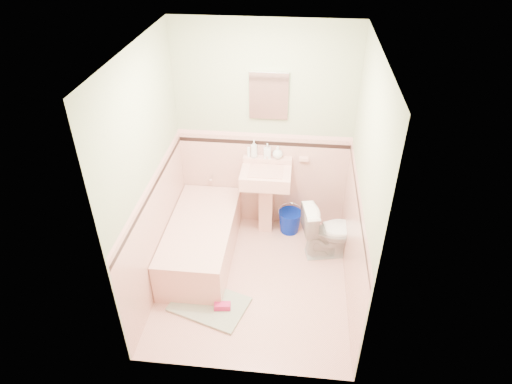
# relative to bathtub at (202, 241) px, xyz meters

# --- Properties ---
(floor) EXTENTS (2.20, 2.20, 0.00)m
(floor) POSITION_rel_bathtub_xyz_m (0.63, -0.33, -0.23)
(floor) COLOR #E9A998
(floor) RESTS_ON ground
(ceiling) EXTENTS (2.20, 2.20, 0.00)m
(ceiling) POSITION_rel_bathtub_xyz_m (0.63, -0.33, 2.27)
(ceiling) COLOR white
(ceiling) RESTS_ON ground
(wall_back) EXTENTS (2.50, 0.00, 2.50)m
(wall_back) POSITION_rel_bathtub_xyz_m (0.63, 0.77, 1.02)
(wall_back) COLOR beige
(wall_back) RESTS_ON ground
(wall_front) EXTENTS (2.50, 0.00, 2.50)m
(wall_front) POSITION_rel_bathtub_xyz_m (0.63, -1.43, 1.02)
(wall_front) COLOR beige
(wall_front) RESTS_ON ground
(wall_left) EXTENTS (0.00, 2.50, 2.50)m
(wall_left) POSITION_rel_bathtub_xyz_m (-0.37, -0.33, 1.02)
(wall_left) COLOR beige
(wall_left) RESTS_ON ground
(wall_right) EXTENTS (0.00, 2.50, 2.50)m
(wall_right) POSITION_rel_bathtub_xyz_m (1.63, -0.33, 1.02)
(wall_right) COLOR beige
(wall_right) RESTS_ON ground
(wainscot_back) EXTENTS (2.00, 0.00, 2.00)m
(wainscot_back) POSITION_rel_bathtub_xyz_m (0.63, 0.76, 0.38)
(wainscot_back) COLOR #EBAF9E
(wainscot_back) RESTS_ON ground
(wainscot_front) EXTENTS (2.00, 0.00, 2.00)m
(wainscot_front) POSITION_rel_bathtub_xyz_m (0.63, -1.42, 0.38)
(wainscot_front) COLOR #EBAF9E
(wainscot_front) RESTS_ON ground
(wainscot_left) EXTENTS (0.00, 2.20, 2.20)m
(wainscot_left) POSITION_rel_bathtub_xyz_m (-0.36, -0.33, 0.38)
(wainscot_left) COLOR #EBAF9E
(wainscot_left) RESTS_ON ground
(wainscot_right) EXTENTS (0.00, 2.20, 2.20)m
(wainscot_right) POSITION_rel_bathtub_xyz_m (1.62, -0.33, 0.38)
(wainscot_right) COLOR #EBAF9E
(wainscot_right) RESTS_ON ground
(accent_back) EXTENTS (2.00, 0.00, 2.00)m
(accent_back) POSITION_rel_bathtub_xyz_m (0.63, 0.75, 0.90)
(accent_back) COLOR black
(accent_back) RESTS_ON ground
(accent_front) EXTENTS (2.00, 0.00, 2.00)m
(accent_front) POSITION_rel_bathtub_xyz_m (0.63, -1.41, 0.90)
(accent_front) COLOR black
(accent_front) RESTS_ON ground
(accent_left) EXTENTS (0.00, 2.20, 2.20)m
(accent_left) POSITION_rel_bathtub_xyz_m (-0.35, -0.33, 0.89)
(accent_left) COLOR black
(accent_left) RESTS_ON ground
(accent_right) EXTENTS (0.00, 2.20, 2.20)m
(accent_right) POSITION_rel_bathtub_xyz_m (1.61, -0.33, 0.89)
(accent_right) COLOR black
(accent_right) RESTS_ON ground
(cap_back) EXTENTS (2.00, 0.00, 2.00)m
(cap_back) POSITION_rel_bathtub_xyz_m (0.63, 0.75, 0.99)
(cap_back) COLOR #E9ABA1
(cap_back) RESTS_ON ground
(cap_front) EXTENTS (2.00, 0.00, 2.00)m
(cap_front) POSITION_rel_bathtub_xyz_m (0.63, -1.41, 0.99)
(cap_front) COLOR #E9ABA1
(cap_front) RESTS_ON ground
(cap_left) EXTENTS (0.00, 2.20, 2.20)m
(cap_left) POSITION_rel_bathtub_xyz_m (-0.35, -0.33, 1.00)
(cap_left) COLOR #E9ABA1
(cap_left) RESTS_ON ground
(cap_right) EXTENTS (0.00, 2.20, 2.20)m
(cap_right) POSITION_rel_bathtub_xyz_m (1.61, -0.33, 1.00)
(cap_right) COLOR #E9ABA1
(cap_right) RESTS_ON ground
(bathtub) EXTENTS (0.70, 1.50, 0.45)m
(bathtub) POSITION_rel_bathtub_xyz_m (0.00, 0.00, 0.00)
(bathtub) COLOR #E4A695
(bathtub) RESTS_ON floor
(tub_faucet) EXTENTS (0.04, 0.12, 0.04)m
(tub_faucet) POSITION_rel_bathtub_xyz_m (0.00, 0.72, 0.41)
(tub_faucet) COLOR silver
(tub_faucet) RESTS_ON wall_back
(sink) EXTENTS (0.57, 0.48, 0.89)m
(sink) POSITION_rel_bathtub_xyz_m (0.68, 0.53, 0.22)
(sink) COLOR #E4A695
(sink) RESTS_ON floor
(sink_faucet) EXTENTS (0.02, 0.02, 0.10)m
(sink_faucet) POSITION_rel_bathtub_xyz_m (0.68, 0.67, 0.72)
(sink_faucet) COLOR silver
(sink_faucet) RESTS_ON sink
(medicine_cabinet) EXTENTS (0.42, 0.04, 0.52)m
(medicine_cabinet) POSITION_rel_bathtub_xyz_m (0.68, 0.74, 1.47)
(medicine_cabinet) COLOR white
(medicine_cabinet) RESTS_ON wall_back
(soap_dish) EXTENTS (0.11, 0.06, 0.04)m
(soap_dish) POSITION_rel_bathtub_xyz_m (1.10, 0.73, 0.72)
(soap_dish) COLOR #E4A695
(soap_dish) RESTS_ON wall_back
(soap_bottle_left) EXTENTS (0.09, 0.09, 0.21)m
(soap_bottle_left) POSITION_rel_bathtub_xyz_m (0.52, 0.71, 0.84)
(soap_bottle_left) COLOR #B2B2B2
(soap_bottle_left) RESTS_ON sink
(soap_bottle_mid) EXTENTS (0.09, 0.09, 0.18)m
(soap_bottle_mid) POSITION_rel_bathtub_xyz_m (0.67, 0.71, 0.82)
(soap_bottle_mid) COLOR #B2B2B2
(soap_bottle_mid) RESTS_ON sink
(soap_bottle_right) EXTENTS (0.16, 0.16, 0.15)m
(soap_bottle_right) POSITION_rel_bathtub_xyz_m (0.80, 0.71, 0.81)
(soap_bottle_right) COLOR #B2B2B2
(soap_bottle_right) RESTS_ON sink
(tube) EXTENTS (0.04, 0.04, 0.12)m
(tube) POSITION_rel_bathtub_xyz_m (0.46, 0.71, 0.79)
(tube) COLOR white
(tube) RESTS_ON sink
(toilet) EXTENTS (0.71, 0.50, 0.66)m
(toilet) POSITION_rel_bathtub_xyz_m (1.45, 0.21, 0.10)
(toilet) COLOR white
(toilet) RESTS_ON floor
(bucket) EXTENTS (0.30, 0.30, 0.28)m
(bucket) POSITION_rel_bathtub_xyz_m (0.98, 0.58, -0.08)
(bucket) COLOR #001699
(bucket) RESTS_ON floor
(bath_mat) EXTENTS (0.86, 0.70, 0.03)m
(bath_mat) POSITION_rel_bathtub_xyz_m (0.22, -0.72, -0.21)
(bath_mat) COLOR #99A388
(bath_mat) RESTS_ON floor
(shoe) EXTENTS (0.17, 0.09, 0.07)m
(shoe) POSITION_rel_bathtub_xyz_m (0.37, -0.77, -0.16)
(shoe) COLOR #BF1E59
(shoe) RESTS_ON bath_mat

